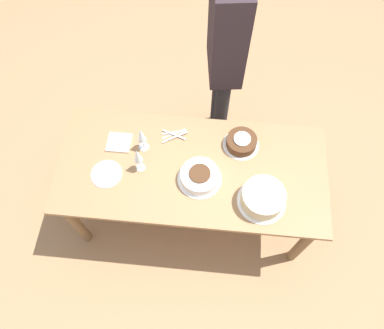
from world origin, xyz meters
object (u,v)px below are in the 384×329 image
object	(u,v)px
wine_glass_far	(138,156)
person_cutting	(226,45)
cake_front_chocolate	(241,142)
cake_center_white	(200,176)
cake_back_decorated	(263,198)
wine_glass_near	(141,135)

from	to	relation	value
wine_glass_far	person_cutting	size ratio (longest dim) A/B	0.13
cake_front_chocolate	wine_glass_far	distance (m)	0.69
wine_glass_far	cake_front_chocolate	bearing A→B (deg)	-159.98
cake_center_white	cake_back_decorated	bearing A→B (deg)	163.35
wine_glass_near	wine_glass_far	distance (m)	0.15
cake_back_decorated	wine_glass_near	distance (m)	0.84
wine_glass_near	person_cutting	xyz separation A→B (m)	(-0.48, -0.64, 0.18)
cake_front_chocolate	wine_glass_near	size ratio (longest dim) A/B	1.10
cake_center_white	wine_glass_far	world-z (taller)	wine_glass_far
cake_center_white	wine_glass_far	distance (m)	0.40
cake_back_decorated	person_cutting	world-z (taller)	person_cutting
cake_center_white	wine_glass_far	xyz separation A→B (m)	(0.38, -0.04, 0.12)
cake_center_white	cake_back_decorated	size ratio (longest dim) A/B	0.94
wine_glass_near	cake_center_white	bearing A→B (deg)	153.04
cake_back_decorated	wine_glass_near	world-z (taller)	wine_glass_near
cake_front_chocolate	cake_back_decorated	size ratio (longest dim) A/B	0.80
wine_glass_near	person_cutting	world-z (taller)	person_cutting
cake_back_decorated	wine_glass_near	bearing A→B (deg)	-21.96
cake_front_chocolate	cake_back_decorated	world-z (taller)	cake_back_decorated
person_cutting	cake_front_chocolate	bearing A→B (deg)	8.03
wine_glass_far	cake_back_decorated	bearing A→B (deg)	168.33
person_cutting	cake_center_white	bearing A→B (deg)	-14.14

